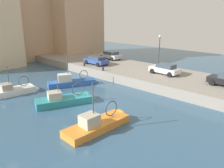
{
  "coord_description": "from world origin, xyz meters",
  "views": [
    {
      "loc": [
        -14.25,
        -16.09,
        8.75
      ],
      "look_at": [
        3.56,
        0.69,
        1.2
      ],
      "focal_mm": 36.53,
      "sensor_mm": 36.0,
      "label": 1
    }
  ],
  "objects_px": {
    "fishing_boat_teal": "(67,102)",
    "parked_car_blue": "(97,60)",
    "fishing_boat_blue": "(74,84)",
    "fishing_boat_orange": "(101,126)",
    "mooring_bollard_south": "(103,69)",
    "parked_car_white": "(165,69)",
    "fishing_boat_white": "(17,93)",
    "quay_streetlamp": "(159,47)",
    "parked_car_silver": "(110,55)",
    "mooring_bollard_mid": "(84,64)"
  },
  "relations": [
    {
      "from": "fishing_boat_teal",
      "to": "parked_car_blue",
      "type": "distance_m",
      "value": 13.48
    },
    {
      "from": "fishing_boat_blue",
      "to": "fishing_boat_orange",
      "type": "distance_m",
      "value": 12.02
    },
    {
      "from": "fishing_boat_orange",
      "to": "mooring_bollard_south",
      "type": "distance_m",
      "value": 14.46
    },
    {
      "from": "parked_car_white",
      "to": "fishing_boat_orange",
      "type": "bearing_deg",
      "value": -168.78
    },
    {
      "from": "fishing_boat_blue",
      "to": "fishing_boat_teal",
      "type": "bearing_deg",
      "value": -133.4
    },
    {
      "from": "mooring_bollard_south",
      "to": "fishing_boat_white",
      "type": "bearing_deg",
      "value": 166.02
    },
    {
      "from": "fishing_boat_orange",
      "to": "fishing_boat_teal",
      "type": "bearing_deg",
      "value": 78.7
    },
    {
      "from": "parked_car_blue",
      "to": "quay_streetlamp",
      "type": "xyz_separation_m",
      "value": [
        3.57,
        -8.87,
        2.57
      ]
    },
    {
      "from": "parked_car_white",
      "to": "parked_car_blue",
      "type": "height_order",
      "value": "parked_car_white"
    },
    {
      "from": "parked_car_silver",
      "to": "mooring_bollard_south",
      "type": "relative_size",
      "value": 7.51
    },
    {
      "from": "parked_car_blue",
      "to": "mooring_bollard_mid",
      "type": "xyz_separation_m",
      "value": [
        -2.08,
        0.47,
        -0.41
      ]
    },
    {
      "from": "fishing_boat_blue",
      "to": "mooring_bollard_mid",
      "type": "height_order",
      "value": "fishing_boat_blue"
    },
    {
      "from": "fishing_boat_blue",
      "to": "parked_car_blue",
      "type": "relative_size",
      "value": 1.68
    },
    {
      "from": "mooring_bollard_south",
      "to": "mooring_bollard_mid",
      "type": "relative_size",
      "value": 1.0
    },
    {
      "from": "fishing_boat_white",
      "to": "parked_car_silver",
      "type": "distance_m",
      "value": 18.17
    },
    {
      "from": "mooring_bollard_mid",
      "to": "fishing_boat_teal",
      "type": "bearing_deg",
      "value": -138.53
    },
    {
      "from": "parked_car_blue",
      "to": "quay_streetlamp",
      "type": "height_order",
      "value": "quay_streetlamp"
    },
    {
      "from": "quay_streetlamp",
      "to": "fishing_boat_orange",
      "type": "bearing_deg",
      "value": -163.17
    },
    {
      "from": "parked_car_white",
      "to": "parked_car_silver",
      "type": "xyz_separation_m",
      "value": [
        2.58,
        12.3,
        0.0
      ]
    },
    {
      "from": "fishing_boat_teal",
      "to": "mooring_bollard_south",
      "type": "bearing_deg",
      "value": 23.69
    },
    {
      "from": "fishing_boat_blue",
      "to": "fishing_boat_orange",
      "type": "relative_size",
      "value": 1.03
    },
    {
      "from": "mooring_bollard_mid",
      "to": "fishing_boat_blue",
      "type": "bearing_deg",
      "value": -143.98
    },
    {
      "from": "fishing_boat_blue",
      "to": "mooring_bollard_south",
      "type": "distance_m",
      "value": 4.94
    },
    {
      "from": "fishing_boat_blue",
      "to": "fishing_boat_orange",
      "type": "xyz_separation_m",
      "value": [
        -5.5,
        -10.69,
        -0.03
      ]
    },
    {
      "from": "parked_car_blue",
      "to": "mooring_bollard_south",
      "type": "bearing_deg",
      "value": -120.54
    },
    {
      "from": "fishing_boat_orange",
      "to": "fishing_boat_blue",
      "type": "bearing_deg",
      "value": 62.8
    },
    {
      "from": "mooring_bollard_south",
      "to": "parked_car_silver",
      "type": "bearing_deg",
      "value": 36.61
    },
    {
      "from": "parked_car_blue",
      "to": "mooring_bollard_south",
      "type": "relative_size",
      "value": 7.23
    },
    {
      "from": "fishing_boat_orange",
      "to": "parked_car_white",
      "type": "distance_m",
      "value": 14.79
    },
    {
      "from": "fishing_boat_blue",
      "to": "parked_car_blue",
      "type": "height_order",
      "value": "fishing_boat_blue"
    },
    {
      "from": "fishing_boat_teal",
      "to": "mooring_bollard_south",
      "type": "distance_m",
      "value": 9.92
    },
    {
      "from": "fishing_boat_white",
      "to": "parked_car_silver",
      "type": "xyz_separation_m",
      "value": [
        17.94,
        2.23,
        1.8
      ]
    },
    {
      "from": "fishing_boat_teal",
      "to": "parked_car_white",
      "type": "height_order",
      "value": "fishing_boat_teal"
    },
    {
      "from": "parked_car_silver",
      "to": "mooring_bollard_mid",
      "type": "bearing_deg",
      "value": -171.43
    },
    {
      "from": "mooring_bollard_mid",
      "to": "quay_streetlamp",
      "type": "distance_m",
      "value": 11.31
    },
    {
      "from": "fishing_boat_white",
      "to": "parked_car_blue",
      "type": "distance_m",
      "value": 13.41
    },
    {
      "from": "fishing_boat_teal",
      "to": "fishing_boat_white",
      "type": "distance_m",
      "value": 7.08
    },
    {
      "from": "fishing_boat_blue",
      "to": "mooring_bollard_south",
      "type": "bearing_deg",
      "value": -6.73
    },
    {
      "from": "mooring_bollard_mid",
      "to": "fishing_boat_white",
      "type": "bearing_deg",
      "value": -173.81
    },
    {
      "from": "fishing_boat_orange",
      "to": "parked_car_white",
      "type": "relative_size",
      "value": 1.64
    },
    {
      "from": "fishing_boat_teal",
      "to": "mooring_bollard_mid",
      "type": "xyz_separation_m",
      "value": [
        8.99,
        7.95,
        1.37
      ]
    },
    {
      "from": "parked_car_silver",
      "to": "mooring_bollard_mid",
      "type": "height_order",
      "value": "parked_car_silver"
    },
    {
      "from": "fishing_boat_orange",
      "to": "fishing_boat_teal",
      "type": "xyz_separation_m",
      "value": [
        1.24,
        6.19,
        -0.02
      ]
    },
    {
      "from": "fishing_boat_blue",
      "to": "fishing_boat_orange",
      "type": "height_order",
      "value": "fishing_boat_orange"
    },
    {
      "from": "fishing_boat_blue",
      "to": "parked_car_blue",
      "type": "distance_m",
      "value": 7.64
    },
    {
      "from": "fishing_boat_blue",
      "to": "mooring_bollard_mid",
      "type": "bearing_deg",
      "value": 36.02
    },
    {
      "from": "fishing_boat_teal",
      "to": "parked_car_blue",
      "type": "relative_size",
      "value": 1.63
    },
    {
      "from": "fishing_boat_blue",
      "to": "fishing_boat_teal",
      "type": "height_order",
      "value": "fishing_boat_blue"
    },
    {
      "from": "fishing_boat_orange",
      "to": "fishing_boat_teal",
      "type": "relative_size",
      "value": 1.0
    },
    {
      "from": "fishing_boat_blue",
      "to": "mooring_bollard_mid",
      "type": "relative_size",
      "value": 12.14
    }
  ]
}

